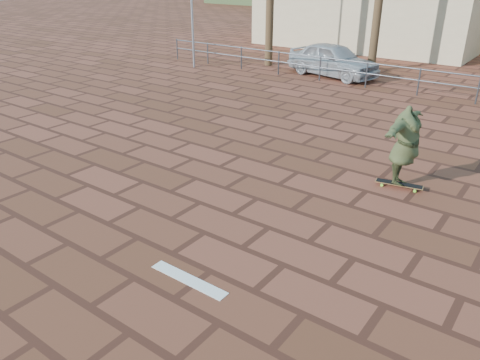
% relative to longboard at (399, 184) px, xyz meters
% --- Properties ---
extents(ground, '(120.00, 120.00, 0.00)m').
position_rel_longboard_xyz_m(ground, '(-2.16, -3.92, -0.08)').
color(ground, brown).
rests_on(ground, ground).
extents(paint_stripe, '(1.40, 0.22, 0.01)m').
position_rel_longboard_xyz_m(paint_stripe, '(-1.46, -5.12, -0.08)').
color(paint_stripe, white).
rests_on(paint_stripe, ground).
extents(guardrail, '(24.06, 0.06, 1.00)m').
position_rel_longboard_xyz_m(guardrail, '(-2.16, 8.08, 0.60)').
color(guardrail, '#47494F').
rests_on(guardrail, ground).
extents(building_west, '(12.60, 7.60, 4.50)m').
position_rel_longboard_xyz_m(building_west, '(-8.16, 18.08, 2.20)').
color(building_west, beige).
rests_on(building_west, ground).
extents(longboard, '(1.01, 0.41, 0.10)m').
position_rel_longboard_xyz_m(longboard, '(0.00, 0.00, 0.00)').
color(longboard, olive).
rests_on(longboard, ground).
extents(skateboarder, '(0.65, 2.14, 1.72)m').
position_rel_longboard_xyz_m(skateboarder, '(0.00, 0.00, 0.88)').
color(skateboarder, '#3C4424').
rests_on(skateboarder, longboard).
extents(car_silver, '(4.31, 2.42, 1.39)m').
position_rel_longboard_xyz_m(car_silver, '(-6.14, 9.17, 0.61)').
color(car_silver, '#A8ABAF').
rests_on(car_silver, ground).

